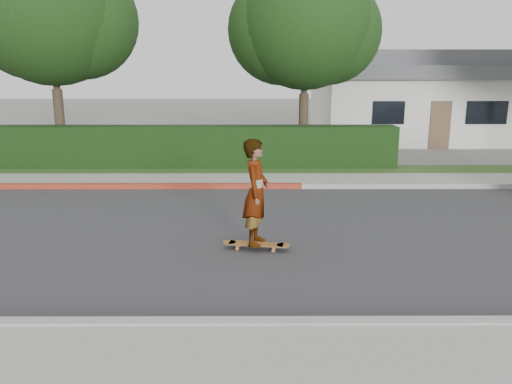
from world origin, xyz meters
TOP-DOWN VIEW (x-y plane):
  - ground at (0.00, 0.00)m, footprint 120.00×120.00m
  - road at (0.00, 0.00)m, footprint 60.00×8.00m
  - curb_near at (0.00, -4.10)m, footprint 60.00×0.20m
  - sidewalk_near at (0.00, -5.00)m, footprint 60.00×1.60m
  - curb_far at (0.00, 4.10)m, footprint 60.00×0.20m
  - curb_red_section at (-5.00, 4.10)m, footprint 12.00×0.21m
  - sidewalk_far at (0.00, 5.00)m, footprint 60.00×1.60m
  - planting_strip at (0.00, 6.60)m, footprint 60.00×1.60m
  - hedge at (-3.00, 7.20)m, footprint 15.00×1.00m
  - tree_left at (-7.51, 8.69)m, footprint 5.99×5.21m
  - tree_center at (1.49, 9.19)m, footprint 5.66×4.84m
  - house at (8.00, 16.00)m, footprint 10.60×8.60m
  - skateboard at (-0.33, -1.07)m, footprint 1.29×0.46m
  - skateboarder at (-0.33, -1.07)m, footprint 0.60×0.79m

SIDE VIEW (x-z plane):
  - ground at x=0.00m, z-range 0.00..0.00m
  - road at x=0.00m, z-range 0.00..0.01m
  - planting_strip at x=0.00m, z-range 0.00..0.10m
  - sidewalk_near at x=0.00m, z-range 0.00..0.12m
  - sidewalk_far at x=0.00m, z-range 0.00..0.12m
  - curb_near at x=0.00m, z-range 0.00..0.15m
  - curb_far at x=0.00m, z-range 0.00..0.15m
  - curb_red_section at x=-5.00m, z-range 0.00..0.15m
  - skateboard at x=-0.33m, z-range 0.05..0.17m
  - hedge at x=-3.00m, z-range 0.00..1.50m
  - skateboarder at x=-0.33m, z-range 0.13..2.09m
  - house at x=8.00m, z-range -0.05..4.25m
  - tree_center at x=1.49m, z-range 1.18..8.62m
  - tree_left at x=-7.51m, z-range 1.26..9.26m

